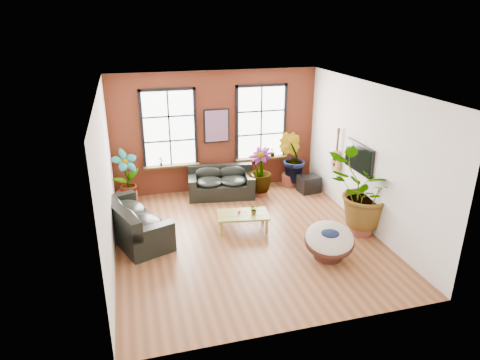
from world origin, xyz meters
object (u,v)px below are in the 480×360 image
at_px(coffee_table, 243,216).
at_px(papasan_chair, 329,240).
at_px(sofa_left, 131,221).
at_px(sofa_back, 221,183).

xyz_separation_m(coffee_table, papasan_chair, (1.44, -1.78, 0.06)).
height_order(coffee_table, papasan_chair, papasan_chair).
relative_size(coffee_table, papasan_chair, 0.95).
distance_m(sofa_left, coffee_table, 2.67).
bearing_deg(coffee_table, papasan_chair, -42.78).
distance_m(sofa_back, papasan_chair, 4.21).
relative_size(sofa_back, sofa_left, 0.77).
distance_m(sofa_left, papasan_chair, 4.56).
bearing_deg(papasan_chair, coffee_table, 151.18).
bearing_deg(sofa_left, papasan_chair, -137.31).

